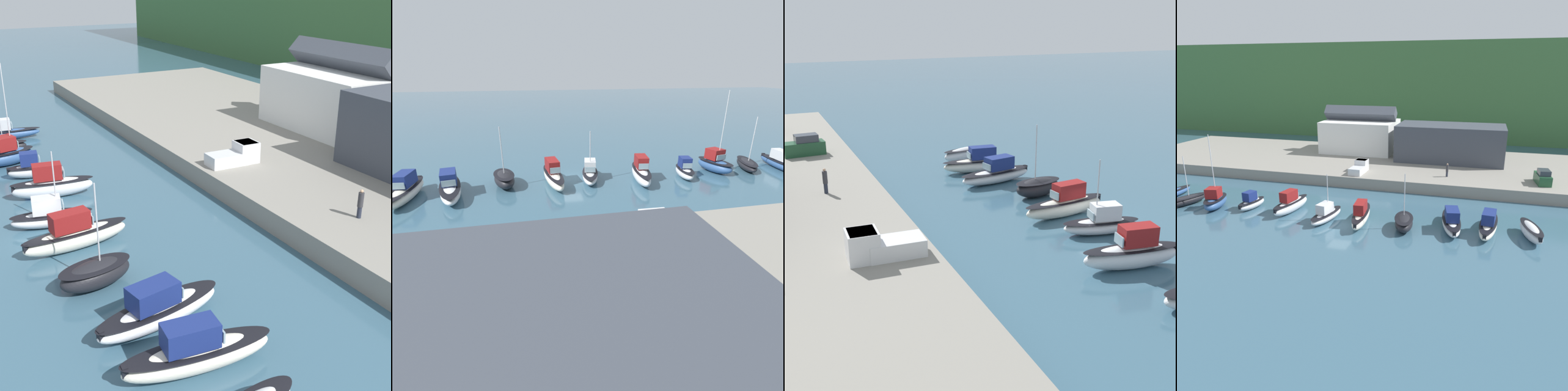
# 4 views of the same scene
# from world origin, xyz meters

# --- Properties ---
(ground_plane) EXTENTS (320.00, 320.00, 0.00)m
(ground_plane) POSITION_xyz_m (0.00, 0.00, 0.00)
(ground_plane) COLOR #385B70
(moored_boat_0) EXTENTS (2.63, 8.76, 2.39)m
(moored_boat_0) POSITION_xyz_m (-27.37, 2.10, 0.86)
(moored_boat_0) COLOR #33568E
(moored_boat_0) RESTS_ON ground_plane
(moored_boat_1) EXTENTS (3.67, 6.03, 6.79)m
(moored_boat_1) POSITION_xyz_m (-22.91, 1.10, 0.68)
(moored_boat_1) COLOR black
(moored_boat_1) RESTS_ON ground_plane
(moored_boat_2) EXTENTS (3.55, 5.62, 9.92)m
(moored_boat_2) POSITION_xyz_m (-18.18, 1.12, 1.10)
(moored_boat_2) COLOR #33568E
(moored_boat_2) RESTS_ON ground_plane
(moored_boat_3) EXTENTS (2.42, 4.82, 2.42)m
(moored_boat_3) POSITION_xyz_m (-13.41, 2.29, 0.88)
(moored_boat_3) COLOR silver
(moored_boat_3) RESTS_ON ground_plane
(moored_boat_4) EXTENTS (2.79, 7.09, 2.98)m
(moored_boat_4) POSITION_xyz_m (-7.70, 2.62, 1.11)
(moored_boat_4) COLOR white
(moored_boat_4) RESTS_ON ground_plane
(moored_boat_5) EXTENTS (2.93, 6.31, 5.86)m
(moored_boat_5) POSITION_xyz_m (-2.00, 0.98, 0.86)
(moored_boat_5) COLOR silver
(moored_boat_5) RESTS_ON ground_plane
(moored_boat_6) EXTENTS (2.51, 7.83, 2.83)m
(moored_boat_6) POSITION_xyz_m (2.37, 1.50, 1.05)
(moored_boat_6) COLOR white
(moored_boat_6) RESTS_ON ground_plane
(moored_boat_7) EXTENTS (2.99, 5.06, 6.68)m
(moored_boat_7) POSITION_xyz_m (7.76, 1.06, 0.89)
(moored_boat_7) COLOR black
(moored_boat_7) RESTS_ON ground_plane
(moored_boat_8) EXTENTS (3.44, 8.11, 2.59)m
(moored_boat_8) POSITION_xyz_m (13.08, 2.74, 0.95)
(moored_boat_8) COLOR white
(moored_boat_8) RESTS_ON ground_plane
(moored_boat_9) EXTENTS (2.75, 7.95, 2.70)m
(moored_boat_9) POSITION_xyz_m (17.26, 2.76, 0.99)
(moored_boat_9) COLOR white
(moored_boat_9) RESTS_ON ground_plane
(pickup_truck_0) EXTENTS (2.12, 4.79, 1.90)m
(pickup_truck_0) POSITION_xyz_m (-3.24, 18.32, 2.58)
(pickup_truck_0) COLOR silver
(pickup_truck_0) RESTS_ON quay_promenade
(person_on_quay) EXTENTS (0.40, 0.40, 2.14)m
(person_on_quay) POSITION_xyz_m (10.86, 19.42, 2.86)
(person_on_quay) COLOR #232838
(person_on_quay) RESTS_ON quay_promenade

